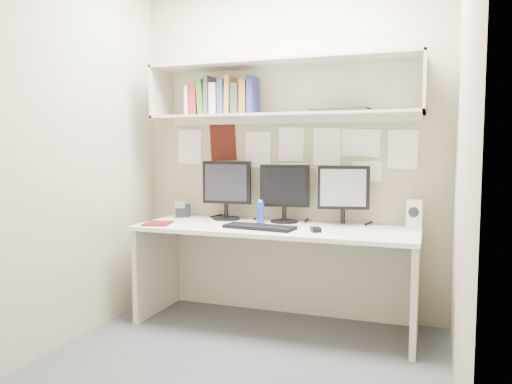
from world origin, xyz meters
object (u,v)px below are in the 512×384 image
(monitor_left, at_px, (227,188))
(speaker, at_px, (414,214))
(monitor_center, at_px, (285,191))
(desk_phone, at_px, (183,211))
(keyboard, at_px, (259,227))
(monitor_right, at_px, (343,193))
(desk, at_px, (275,276))
(maroon_notebook, at_px, (158,223))

(monitor_left, bearing_deg, speaker, -1.38)
(monitor_center, bearing_deg, desk_phone, 169.02)
(keyboard, xyz_separation_m, speaker, (1.01, 0.37, 0.09))
(monitor_right, bearing_deg, monitor_center, 168.25)
(desk, xyz_separation_m, monitor_center, (0.01, 0.22, 0.60))
(monitor_center, xyz_separation_m, desk_phone, (-0.87, 0.01, -0.19))
(speaker, relative_size, maroon_notebook, 0.90)
(monitor_left, bearing_deg, monitor_center, -1.84)
(monitor_right, distance_m, desk_phone, 1.32)
(monitor_center, relative_size, monitor_right, 1.01)
(speaker, bearing_deg, keyboard, -166.76)
(monitor_center, xyz_separation_m, maroon_notebook, (-0.85, -0.41, -0.23))
(desk, relative_size, maroon_notebook, 8.92)
(keyboard, bearing_deg, speaker, 26.97)
(keyboard, height_order, speaker, speaker)
(monitor_left, xyz_separation_m, keyboard, (0.40, -0.36, -0.24))
(monitor_right, xyz_separation_m, keyboard, (-0.52, -0.36, -0.23))
(monitor_center, height_order, desk_phone, monitor_center)
(monitor_center, relative_size, speaker, 2.16)
(keyboard, bearing_deg, desk, 69.71)
(monitor_center, distance_m, maroon_notebook, 0.97)
(monitor_center, bearing_deg, desk, -102.19)
(monitor_right, bearing_deg, speaker, -10.42)
(monitor_right, distance_m, keyboard, 0.67)
(desk, xyz_separation_m, monitor_left, (-0.47, 0.22, 0.61))
(monitor_left, relative_size, monitor_right, 1.06)
(monitor_right, distance_m, maroon_notebook, 1.38)
(desk, distance_m, monitor_left, 0.80)
(desk, distance_m, desk_phone, 0.98)
(monitor_right, relative_size, keyboard, 0.87)
(monitor_center, height_order, speaker, monitor_center)
(maroon_notebook, bearing_deg, keyboard, -9.22)
(monitor_center, distance_m, desk_phone, 0.89)
(monitor_left, height_order, speaker, monitor_left)
(monitor_left, xyz_separation_m, maroon_notebook, (-0.38, -0.41, -0.24))
(desk, height_order, maroon_notebook, maroon_notebook)
(desk, distance_m, monitor_right, 0.78)
(speaker, height_order, maroon_notebook, speaker)
(monitor_center, relative_size, desk_phone, 3.28)
(monitor_left, xyz_separation_m, monitor_center, (0.47, 0.00, -0.01))
(desk, height_order, desk_phone, desk_phone)
(keyboard, bearing_deg, monitor_center, 84.69)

